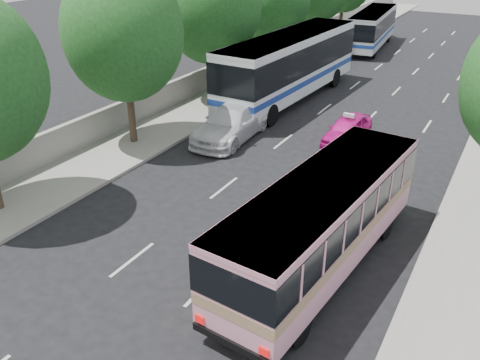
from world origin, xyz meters
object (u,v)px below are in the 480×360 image
Objects in this scene: pink_bus at (323,216)px; white_pickup at (231,123)px; tour_coach_front at (290,61)px; tour_coach_rear at (373,26)px; pink_taxi at (347,130)px.

pink_bus is 11.84m from white_pickup.
tour_coach_front is (-8.34, 15.96, 0.52)m from pink_bus.
white_pickup is 25.40m from tour_coach_rear.
pink_taxi is 0.36× the size of tour_coach_rear.
pink_bus is at bearing -74.36° from pink_taxi.
pink_taxi is at bearing 21.11° from white_pickup.
pink_bus is at bearing -81.83° from tour_coach_rear.
tour_coach_front is at bearing -95.87° from tour_coach_rear.
pink_taxi is 0.69× the size of white_pickup.
pink_bus is 34.80m from tour_coach_rear.
pink_taxi is 0.29× the size of tour_coach_front.
tour_coach_rear is (0.00, 25.37, 1.13)m from white_pickup.
pink_bus is 11.25m from pink_taxi.
white_pickup is (-8.23, 8.45, -1.11)m from pink_bus.
white_pickup is (-5.50, -2.40, 0.16)m from pink_taxi.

